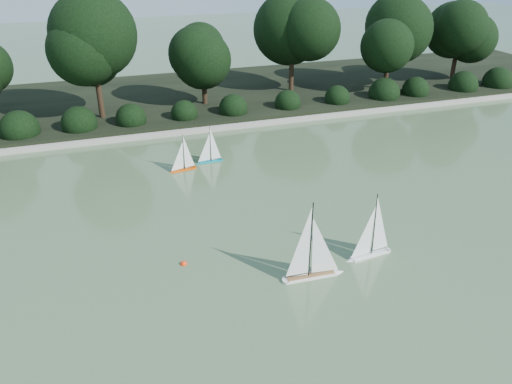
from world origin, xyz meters
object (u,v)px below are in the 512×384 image
race_buoy (184,264)px  sailboat_orange (181,165)px  sailboat_white_a (368,247)px  sailboat_white_b (316,265)px  sailboat_teal (208,157)px

race_buoy → sailboat_orange: bearing=79.5°
sailboat_orange → sailboat_white_a: bearing=-62.9°
sailboat_white_b → sailboat_teal: (-0.69, 6.43, -0.10)m
sailboat_teal → sailboat_white_a: bearing=-71.5°
sailboat_white_b → race_buoy: 2.80m
sailboat_white_a → sailboat_orange: sailboat_white_a is taller
sailboat_orange → sailboat_teal: (0.90, 0.37, 0.00)m
sailboat_white_b → sailboat_teal: size_ratio=1.54×
sailboat_teal → sailboat_orange: bearing=-157.5°
sailboat_teal → race_buoy: (-1.79, -5.15, -0.19)m
sailboat_white_a → race_buoy: size_ratio=10.47×
sailboat_orange → race_buoy: sailboat_orange is taller
sailboat_orange → race_buoy: 4.86m
sailboat_orange → race_buoy: (-0.88, -4.78, -0.19)m
sailboat_white_a → sailboat_orange: size_ratio=1.30×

